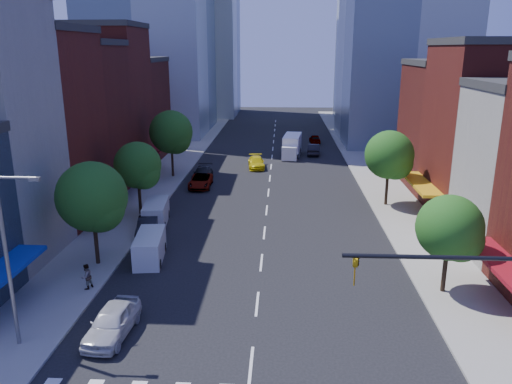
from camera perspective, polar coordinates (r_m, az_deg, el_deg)
ground at (r=25.51m, az=-0.57°, el=-19.16°), size 220.00×220.00×0.00m
sidewalk_left at (r=64.04m, az=-9.58°, el=2.65°), size 5.00×120.00×0.15m
sidewalk_right at (r=63.52m, az=13.04°, el=2.35°), size 5.00×120.00×0.15m
bldg_left_2 at (r=47.42m, az=-25.31°, el=6.41°), size 12.00×9.00×16.00m
bldg_left_3 at (r=55.04m, az=-21.17°, el=7.49°), size 12.00×8.00×15.00m
bldg_left_4 at (r=62.73m, az=-18.15°, el=9.62°), size 12.00×9.00×17.00m
bldg_left_5 at (r=71.84m, az=-15.34°, el=8.97°), size 12.00×10.00×13.00m
bldg_right_2 at (r=49.45m, az=26.55°, el=6.01°), size 12.00×10.00×15.00m
bldg_right_3 at (r=58.79m, az=22.67°, el=6.83°), size 12.00×10.00×13.00m
streetlight at (r=27.14m, az=-26.35°, el=-6.04°), size 2.25×0.25×9.00m
tree_left_near at (r=35.55m, az=-18.04°, el=-0.82°), size 4.80×4.80×7.30m
tree_left_mid at (r=45.71m, az=-13.21°, el=2.78°), size 4.20×4.20×6.65m
tree_left_far at (r=58.89m, az=-9.55°, el=6.58°), size 5.00×5.00×7.75m
tree_right_near at (r=32.28m, az=21.51°, el=-4.12°), size 4.00×4.00×6.20m
tree_right_far at (r=48.85m, az=15.16°, el=3.89°), size 4.60×4.60×7.20m
parked_car_front at (r=28.31m, az=-16.10°, el=-14.05°), size 2.24×4.86×1.61m
parked_car_second at (r=41.78m, az=-12.24°, el=-3.86°), size 2.09×4.57×1.45m
parked_car_third at (r=55.11m, az=-6.33°, el=1.26°), size 2.43×5.07×1.39m
parked_car_rear at (r=58.41m, az=-6.12°, el=2.14°), size 2.02×4.95×1.44m
cargo_van_near at (r=36.76m, az=-12.07°, el=-6.27°), size 2.33×4.74×1.94m
cargo_van_far at (r=44.12m, az=-11.37°, el=-2.40°), size 2.33×4.75×1.95m
taxi at (r=63.74m, az=0.03°, el=3.40°), size 2.45×5.05×1.42m
traffic_car_oncoming at (r=72.31m, az=6.61°, el=4.88°), size 2.07×4.85×1.56m
traffic_car_far at (r=81.27m, az=6.74°, el=6.04°), size 1.76×4.07×1.37m
box_truck at (r=70.90m, az=4.11°, el=5.22°), size 2.93×7.49×2.94m
pedestrian_far at (r=33.42m, az=-18.82°, el=-9.13°), size 0.91×0.99×1.63m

